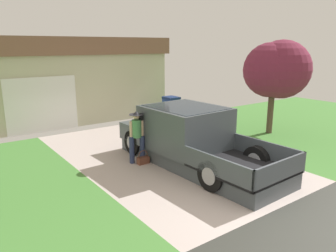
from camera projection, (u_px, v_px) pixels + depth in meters
name	position (u px, v px, depth m)	size (l,w,h in m)	color
pickup_truck	(188.00, 137.00, 9.90)	(2.33, 5.64, 1.71)	#434B50
person_with_hat	(137.00, 134.00, 9.83)	(0.46, 0.43, 1.61)	navy
handbag	(143.00, 160.00, 9.89)	(0.36, 0.18, 0.42)	brown
house_with_garage	(44.00, 77.00, 16.12)	(10.68, 6.42, 3.84)	#BBB999
front_yard_tree	(276.00, 70.00, 12.74)	(2.53, 2.45, 3.71)	brown
wheeled_trash_bin	(171.00, 108.00, 15.45)	(0.60, 0.72, 1.14)	navy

